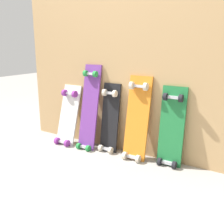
# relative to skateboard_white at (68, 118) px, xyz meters

# --- Properties ---
(ground_plane) EXTENTS (12.00, 12.00, 0.00)m
(ground_plane) POSITION_rel_skateboard_white_xyz_m (0.54, 0.06, -0.26)
(ground_plane) COLOR #9E9991
(plywood_wall_panel) EXTENTS (2.15, 0.04, 1.59)m
(plywood_wall_panel) POSITION_rel_skateboard_white_xyz_m (0.54, 0.13, 0.53)
(plywood_wall_panel) COLOR tan
(plywood_wall_panel) RESTS_ON ground
(skateboard_white) EXTENTS (0.22, 0.25, 0.65)m
(skateboard_white) POSITION_rel_skateboard_white_xyz_m (0.00, 0.00, 0.00)
(skateboard_white) COLOR silver
(skateboard_white) RESTS_ON ground
(skateboard_purple) EXTENTS (0.19, 0.23, 0.88)m
(skateboard_purple) POSITION_rel_skateboard_white_xyz_m (0.26, 0.01, 0.11)
(skateboard_purple) COLOR #6B338C
(skateboard_purple) RESTS_ON ground
(skateboard_black) EXTENTS (0.18, 0.17, 0.71)m
(skateboard_black) POSITION_rel_skateboard_white_xyz_m (0.48, 0.05, 0.03)
(skateboard_black) COLOR black
(skateboard_black) RESTS_ON ground
(skateboard_orange) EXTENTS (0.21, 0.21, 0.80)m
(skateboard_orange) POSITION_rel_skateboard_white_xyz_m (0.77, 0.03, 0.07)
(skateboard_orange) COLOR orange
(skateboard_orange) RESTS_ON ground
(skateboard_green) EXTENTS (0.21, 0.15, 0.73)m
(skateboard_green) POSITION_rel_skateboard_white_xyz_m (1.08, 0.06, 0.04)
(skateboard_green) COLOR #1E7238
(skateboard_green) RESTS_ON ground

